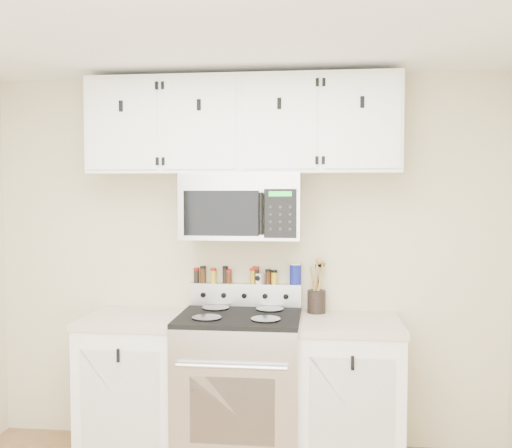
{
  "coord_description": "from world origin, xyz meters",
  "views": [
    {
      "loc": [
        0.49,
        -2.1,
        1.72
      ],
      "look_at": [
        0.1,
        1.45,
        1.52
      ],
      "focal_mm": 40.0,
      "sensor_mm": 36.0,
      "label": 1
    }
  ],
  "objects_px": {
    "microwave": "(242,206)",
    "utensil_crock": "(316,300)",
    "range": "(240,386)",
    "salt_canister": "(295,274)"
  },
  "relations": [
    {
      "from": "microwave",
      "to": "utensil_crock",
      "type": "distance_m",
      "value": 0.79
    },
    {
      "from": "range",
      "to": "utensil_crock",
      "type": "relative_size",
      "value": 3.14
    },
    {
      "from": "range",
      "to": "microwave",
      "type": "distance_m",
      "value": 1.15
    },
    {
      "from": "microwave",
      "to": "utensil_crock",
      "type": "xyz_separation_m",
      "value": [
        0.48,
        0.11,
        -0.62
      ]
    },
    {
      "from": "salt_canister",
      "to": "range",
      "type": "bearing_deg",
      "value": -140.3
    },
    {
      "from": "microwave",
      "to": "utensil_crock",
      "type": "relative_size",
      "value": 2.17
    },
    {
      "from": "utensil_crock",
      "to": "salt_canister",
      "type": "bearing_deg",
      "value": 160.66
    },
    {
      "from": "range",
      "to": "microwave",
      "type": "bearing_deg",
      "value": 89.77
    },
    {
      "from": "microwave",
      "to": "range",
      "type": "bearing_deg",
      "value": -90.23
    },
    {
      "from": "salt_canister",
      "to": "microwave",
      "type": "bearing_deg",
      "value": -155.39
    }
  ]
}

